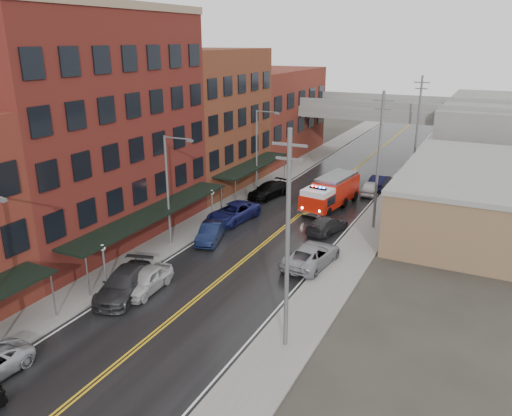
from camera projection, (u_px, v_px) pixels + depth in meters
The scene contains 29 objects.
road at pixel (276, 234), 43.09m from camera, with size 11.00×160.00×0.02m, color black.
sidewalk_left at pixel (204, 220), 46.12m from camera, with size 3.00×160.00×0.15m, color slate.
sidewalk_right at pixel (359, 248), 40.02m from camera, with size 3.00×160.00×0.15m, color slate.
curb_left at pixel (220, 223), 45.43m from camera, with size 0.30×160.00×0.15m, color gray.
curb_right at pixel (340, 244), 40.71m from camera, with size 0.30×160.00×0.15m, color gray.
brick_building_b at pixel (90, 131), 39.81m from camera, with size 9.00×20.00×18.00m, color #5D1918.
brick_building_c at pixel (206, 120), 55.16m from camera, with size 9.00×15.00×15.00m, color brown.
brick_building_far at pixel (271, 113), 70.52m from camera, with size 9.00×20.00×12.00m, color maroon.
tan_building at pixel (488, 200), 44.11m from camera, with size 14.00×22.00×5.00m, color #806245.
awning_1 at pixel (154, 213), 39.32m from camera, with size 2.60×18.00×3.09m.
awning_2 at pixel (253, 165), 54.19m from camera, with size 2.60×13.00×3.09m.
globe_lamp_1 at pixel (103, 256), 33.13m from camera, with size 0.44×0.44×3.12m.
globe_lamp_2 at pixel (212, 198), 45.03m from camera, with size 0.44×0.44×3.12m.
street_lamp_1 at pixel (170, 184), 39.07m from camera, with size 2.64×0.22×9.00m.
street_lamp_2 at pixel (259, 147), 52.66m from camera, with size 2.64×0.22×9.00m.
utility_pole_0 at pixel (288, 240), 25.32m from camera, with size 1.80×0.24×12.00m.
utility_pole_1 at pixel (379, 159), 42.31m from camera, with size 1.80×0.24×12.00m.
utility_pole_2 at pixel (418, 125), 59.31m from camera, with size 1.80×0.24×12.00m.
overpass at pixel (372, 116), 68.37m from camera, with size 40.00×10.00×7.50m.
fire_truck at pixel (330, 192), 49.25m from camera, with size 4.20×8.65×3.06m.
parked_car_left_3 at pixel (124, 283), 32.58m from camera, with size 2.34×5.75×1.67m, color #292A2C.
parked_car_left_4 at pixel (146, 280), 33.13m from camera, with size 1.82×4.53×1.54m, color #B7B7B7.
parked_car_left_5 at pixel (211, 233), 41.33m from camera, with size 1.60×4.59×1.51m, color #0E1632.
parked_car_left_6 at pixel (233, 213), 45.88m from camera, with size 2.74×5.95×1.65m, color #161953.
parked_car_left_7 at pixel (269, 190), 52.75m from camera, with size 2.22×5.47×1.59m, color black.
parked_car_right_0 at pixel (312, 255), 36.90m from camera, with size 2.72×5.89×1.64m, color gray.
parked_car_right_1 at pixel (327, 224), 43.32m from camera, with size 1.97×4.84×1.41m, color #28272A.
parked_car_right_2 at pixel (370, 188), 53.84m from camera, with size 1.74×4.32×1.47m, color silver.
parked_car_right_3 at pixel (381, 182), 55.90m from camera, with size 1.71×4.90×1.61m, color black.
Camera 1 is at (16.10, -6.76, 15.98)m, focal length 35.00 mm.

